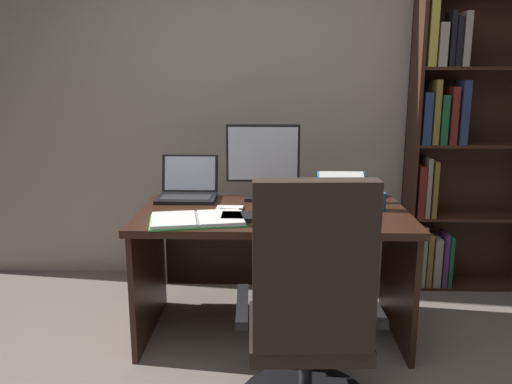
{
  "coord_description": "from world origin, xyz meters",
  "views": [
    {
      "loc": [
        0.01,
        -1.7,
        1.46
      ],
      "look_at": [
        -0.07,
        1.01,
        0.86
      ],
      "focal_mm": 35.64,
      "sensor_mm": 36.0,
      "label": 1
    }
  ],
  "objects_px": {
    "desk": "(273,241)",
    "keyboard": "(261,217)",
    "monitor": "(263,162)",
    "reading_stand_with_book": "(343,186)",
    "office_chair": "(309,324)",
    "laptop": "(188,190)",
    "computer_mouse": "(318,216)",
    "pen": "(232,209)",
    "coffee_mug": "(379,202)",
    "bookshelf": "(460,147)",
    "notepad": "(229,211)",
    "open_binder": "(197,219)"
  },
  "relations": [
    {
      "from": "bookshelf",
      "to": "keyboard",
      "type": "bearing_deg",
      "value": -145.12
    },
    {
      "from": "laptop",
      "to": "computer_mouse",
      "type": "height_order",
      "value": "laptop"
    },
    {
      "from": "computer_mouse",
      "to": "pen",
      "type": "bearing_deg",
      "value": 161.23
    },
    {
      "from": "keyboard",
      "to": "pen",
      "type": "bearing_deg",
      "value": 136.32
    },
    {
      "from": "office_chair",
      "to": "reading_stand_with_book",
      "type": "xyz_separation_m",
      "value": [
        0.29,
        1.16,
        0.35
      ]
    },
    {
      "from": "laptop",
      "to": "open_binder",
      "type": "bearing_deg",
      "value": -75.74
    },
    {
      "from": "pen",
      "to": "computer_mouse",
      "type": "bearing_deg",
      "value": -18.77
    },
    {
      "from": "office_chair",
      "to": "notepad",
      "type": "height_order",
      "value": "office_chair"
    },
    {
      "from": "keyboard",
      "to": "pen",
      "type": "relative_size",
      "value": 3.0
    },
    {
      "from": "laptop",
      "to": "notepad",
      "type": "xyz_separation_m",
      "value": [
        0.28,
        -0.31,
        -0.05
      ]
    },
    {
      "from": "coffee_mug",
      "to": "reading_stand_with_book",
      "type": "bearing_deg",
      "value": 116.45
    },
    {
      "from": "laptop",
      "to": "bookshelf",
      "type": "bearing_deg",
      "value": 14.56
    },
    {
      "from": "open_binder",
      "to": "coffee_mug",
      "type": "distance_m",
      "value": 1.02
    },
    {
      "from": "reading_stand_with_book",
      "to": "notepad",
      "type": "bearing_deg",
      "value": -151.87
    },
    {
      "from": "bookshelf",
      "to": "computer_mouse",
      "type": "bearing_deg",
      "value": -138.16
    },
    {
      "from": "office_chair",
      "to": "desk",
      "type": "bearing_deg",
      "value": 97.18
    },
    {
      "from": "office_chair",
      "to": "keyboard",
      "type": "bearing_deg",
      "value": 106.11
    },
    {
      "from": "monitor",
      "to": "open_binder",
      "type": "relative_size",
      "value": 0.86
    },
    {
      "from": "monitor",
      "to": "notepad",
      "type": "relative_size",
      "value": 2.19
    },
    {
      "from": "monitor",
      "to": "reading_stand_with_book",
      "type": "height_order",
      "value": "monitor"
    },
    {
      "from": "laptop",
      "to": "notepad",
      "type": "bearing_deg",
      "value": -48.15
    },
    {
      "from": "laptop",
      "to": "computer_mouse",
      "type": "distance_m",
      "value": 0.9
    },
    {
      "from": "monitor",
      "to": "open_binder",
      "type": "distance_m",
      "value": 0.65
    },
    {
      "from": "desk",
      "to": "pen",
      "type": "xyz_separation_m",
      "value": [
        -0.23,
        -0.1,
        0.22
      ]
    },
    {
      "from": "desk",
      "to": "open_binder",
      "type": "distance_m",
      "value": 0.54
    },
    {
      "from": "computer_mouse",
      "to": "pen",
      "type": "xyz_separation_m",
      "value": [
        -0.47,
        0.16,
        -0.01
      ]
    },
    {
      "from": "office_chair",
      "to": "open_binder",
      "type": "relative_size",
      "value": 2.06
    },
    {
      "from": "office_chair",
      "to": "coffee_mug",
      "type": "xyz_separation_m",
      "value": [
        0.44,
        0.85,
        0.33
      ]
    },
    {
      "from": "keyboard",
      "to": "computer_mouse",
      "type": "distance_m",
      "value": 0.3
    },
    {
      "from": "laptop",
      "to": "open_binder",
      "type": "xyz_separation_m",
      "value": [
        0.13,
        -0.52,
        -0.04
      ]
    },
    {
      "from": "desk",
      "to": "keyboard",
      "type": "distance_m",
      "value": 0.34
    },
    {
      "from": "laptop",
      "to": "reading_stand_with_book",
      "type": "height_order",
      "value": "laptop"
    },
    {
      "from": "keyboard",
      "to": "open_binder",
      "type": "bearing_deg",
      "value": -171.47
    },
    {
      "from": "reading_stand_with_book",
      "to": "monitor",
      "type": "bearing_deg",
      "value": -172.92
    },
    {
      "from": "desk",
      "to": "laptop",
      "type": "distance_m",
      "value": 0.63
    },
    {
      "from": "pen",
      "to": "office_chair",
      "type": "bearing_deg",
      "value": -64.52
    },
    {
      "from": "desk",
      "to": "notepad",
      "type": "bearing_deg",
      "value": -158.46
    },
    {
      "from": "desk",
      "to": "keyboard",
      "type": "bearing_deg",
      "value": -103.72
    },
    {
      "from": "computer_mouse",
      "to": "reading_stand_with_book",
      "type": "relative_size",
      "value": 0.34
    },
    {
      "from": "office_chair",
      "to": "coffee_mug",
      "type": "relative_size",
      "value": 10.79
    },
    {
      "from": "office_chair",
      "to": "open_binder",
      "type": "distance_m",
      "value": 0.85
    },
    {
      "from": "keyboard",
      "to": "computer_mouse",
      "type": "bearing_deg",
      "value": 0.0
    },
    {
      "from": "office_chair",
      "to": "reading_stand_with_book",
      "type": "distance_m",
      "value": 1.25
    },
    {
      "from": "office_chair",
      "to": "reading_stand_with_book",
      "type": "relative_size",
      "value": 3.63
    },
    {
      "from": "monitor",
      "to": "keyboard",
      "type": "xyz_separation_m",
      "value": [
        0.0,
        -0.46,
        -0.22
      ]
    },
    {
      "from": "monitor",
      "to": "coffee_mug",
      "type": "relative_size",
      "value": 4.5
    },
    {
      "from": "reading_stand_with_book",
      "to": "coffee_mug",
      "type": "relative_size",
      "value": 2.98
    },
    {
      "from": "reading_stand_with_book",
      "to": "pen",
      "type": "xyz_separation_m",
      "value": [
        -0.67,
        -0.37,
        -0.06
      ]
    },
    {
      "from": "desk",
      "to": "coffee_mug",
      "type": "bearing_deg",
      "value": -4.55
    },
    {
      "from": "bookshelf",
      "to": "keyboard",
      "type": "height_order",
      "value": "bookshelf"
    }
  ]
}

